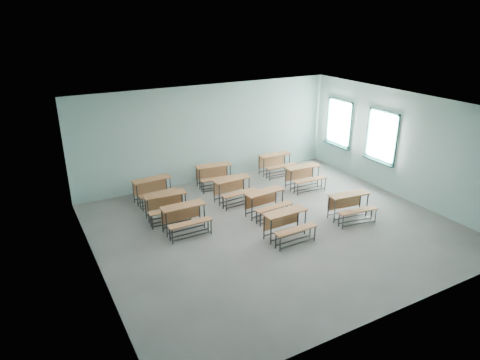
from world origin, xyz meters
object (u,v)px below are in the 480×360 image
object	(u,v)px
desk_unit_r2c2	(304,174)
desk_unit_r3c2	(276,161)
desk_unit_r2c1	(234,187)
desk_unit_r2c0	(167,203)
desk_unit_r0c1	(288,221)
desk_unit_r3c1	(215,173)
desk_unit_r1c1	(267,200)
desk_unit_r3c0	(153,187)
desk_unit_r0c2	(351,203)
desk_unit_r1c0	(185,215)

from	to	relation	value
desk_unit_r2c2	desk_unit_r3c2	xyz separation A→B (m)	(-0.11, 1.47, 0.00)
desk_unit_r2c1	desk_unit_r2c2	distance (m)	2.49
desk_unit_r2c0	desk_unit_r3c2	size ratio (longest dim) A/B	1.03
desk_unit_r2c1	desk_unit_r3c2	distance (m)	2.73
desk_unit_r0c1	desk_unit_r3c1	world-z (taller)	same
desk_unit_r1c1	desk_unit_r3c0	xyz separation A→B (m)	(-2.46, 2.41, 0.00)
desk_unit_r2c1	desk_unit_r1c1	bearing A→B (deg)	-78.70
desk_unit_r0c2	desk_unit_r0c1	bearing A→B (deg)	-171.18
desk_unit_r0c1	desk_unit_r1c1	xyz separation A→B (m)	(0.23, 1.34, 0.00)
desk_unit_r3c0	desk_unit_r3c2	bearing A→B (deg)	-1.33
desk_unit_r1c1	desk_unit_r3c2	distance (m)	3.31
desk_unit_r3c1	desk_unit_r3c2	bearing A→B (deg)	6.76
desk_unit_r2c0	desk_unit_r0c1	bearing A→B (deg)	-43.58
desk_unit_r0c2	desk_unit_r2c2	distance (m)	2.42
desk_unit_r0c2	desk_unit_r2c0	size ratio (longest dim) A/B	1.03
desk_unit_r1c1	desk_unit_r3c1	bearing A→B (deg)	93.01
desk_unit_r1c1	desk_unit_r3c0	size ratio (longest dim) A/B	1.00
desk_unit_r2c2	desk_unit_r2c1	bearing A→B (deg)	179.18
desk_unit_r3c0	desk_unit_r3c1	size ratio (longest dim) A/B	0.97
desk_unit_r3c0	desk_unit_r2c0	bearing A→B (deg)	-95.72
desk_unit_r0c1	desk_unit_r3c2	bearing A→B (deg)	59.07
desk_unit_r2c0	desk_unit_r3c1	bearing A→B (deg)	38.42
desk_unit_r0c2	desk_unit_r3c1	distance (m)	4.49
desk_unit_r0c1	desk_unit_r3c1	bearing A→B (deg)	90.36
desk_unit_r2c0	desk_unit_r2c1	distance (m)	2.15
desk_unit_r2c1	desk_unit_r2c2	size ratio (longest dim) A/B	1.02
desk_unit_r0c1	desk_unit_r3c1	xyz separation A→B (m)	(-0.11, 3.96, 0.00)
desk_unit_r1c0	desk_unit_r3c2	world-z (taller)	same
desk_unit_r0c1	desk_unit_r3c2	size ratio (longest dim) A/B	1.00
desk_unit_r0c2	desk_unit_r1c1	bearing A→B (deg)	153.15
desk_unit_r2c2	desk_unit_r3c0	bearing A→B (deg)	166.99
desk_unit_r0c2	desk_unit_r1c0	bearing A→B (deg)	167.51
desk_unit_r0c1	desk_unit_r2c1	xyz separation A→B (m)	(-0.13, 2.63, 0.00)
desk_unit_r3c1	desk_unit_r1c0	bearing A→B (deg)	-122.86
desk_unit_r0c1	desk_unit_r2c2	bearing A→B (deg)	45.23
desk_unit_r3c1	desk_unit_r2c0	bearing A→B (deg)	-138.86
desk_unit_r2c0	desk_unit_r2c2	bearing A→B (deg)	4.04
desk_unit_r3c0	desk_unit_r3c1	xyz separation A→B (m)	(2.12, 0.21, 0.00)
desk_unit_r1c1	desk_unit_r0c2	bearing A→B (deg)	-38.03
desk_unit_r0c1	desk_unit_r2c0	world-z (taller)	same
desk_unit_r0c1	desk_unit_r2c0	distance (m)	3.37
desk_unit_r2c0	desk_unit_r1c1	bearing A→B (deg)	-20.64
desk_unit_r0c1	desk_unit_r1c0	distance (m)	2.62
desk_unit_r1c0	desk_unit_r3c0	world-z (taller)	same
desk_unit_r3c1	desk_unit_r3c0	bearing A→B (deg)	-167.51
desk_unit_r2c1	desk_unit_r3c2	xyz separation A→B (m)	(2.38, 1.34, 0.00)
desk_unit_r0c1	desk_unit_r1c0	xyz separation A→B (m)	(-2.11, 1.56, 0.00)
desk_unit_r0c2	desk_unit_r3c1	bearing A→B (deg)	126.77
desk_unit_r2c2	desk_unit_r3c0	world-z (taller)	same
desk_unit_r0c2	desk_unit_r1c0	world-z (taller)	same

